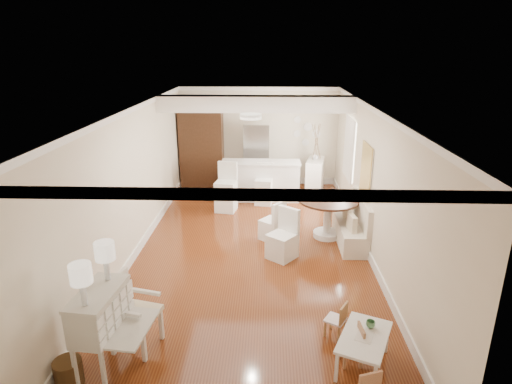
# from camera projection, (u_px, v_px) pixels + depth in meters

# --- Properties ---
(room) EXTENTS (9.00, 9.04, 2.82)m
(room) POSITION_uv_depth(u_px,v_px,m) (255.00, 150.00, 8.15)
(room) COLOR brown
(room) RESTS_ON ground
(secretary_bureau) EXTENTS (0.96, 0.97, 1.11)m
(secretary_bureau) POSITION_uv_depth(u_px,v_px,m) (103.00, 331.00, 5.23)
(secretary_bureau) COLOR beige
(secretary_bureau) RESTS_ON ground
(gustavian_armchair) EXTENTS (0.72, 0.72, 1.04)m
(gustavian_armchair) POSITION_uv_depth(u_px,v_px,m) (135.00, 313.00, 5.63)
(gustavian_armchair) COLOR white
(gustavian_armchair) RESTS_ON ground
(wicker_basket) EXTENTS (0.34, 0.34, 0.34)m
(wicker_basket) POSITION_uv_depth(u_px,v_px,m) (68.00, 373.00, 5.09)
(wicker_basket) COLOR #483016
(wicker_basket) RESTS_ON ground
(kids_table) EXTENTS (0.86, 1.04, 0.45)m
(kids_table) POSITION_uv_depth(u_px,v_px,m) (363.00, 351.00, 5.37)
(kids_table) COLOR white
(kids_table) RESTS_ON ground
(kids_chair_a) EXTENTS (0.29, 0.29, 0.55)m
(kids_chair_a) POSITION_uv_depth(u_px,v_px,m) (351.00, 345.00, 5.41)
(kids_chair_a) COLOR #A36F4A
(kids_chair_a) RESTS_ON ground
(kids_chair_b) EXTENTS (0.35, 0.35, 0.54)m
(kids_chair_b) POSITION_uv_depth(u_px,v_px,m) (335.00, 319.00, 5.93)
(kids_chair_b) COLOR #AC7F4E
(kids_chair_b) RESTS_ON ground
(banquette) EXTENTS (0.52, 1.60, 0.98)m
(banquette) POSITION_uv_depth(u_px,v_px,m) (350.00, 220.00, 8.73)
(banquette) COLOR silver
(banquette) RESTS_ON ground
(dining_table) EXTENTS (1.42, 1.42, 0.85)m
(dining_table) POSITION_uv_depth(u_px,v_px,m) (327.00, 218.00, 9.01)
(dining_table) COLOR #432315
(dining_table) RESTS_ON ground
(slip_chair_near) EXTENTS (0.66, 0.66, 0.97)m
(slip_chair_near) POSITION_uv_depth(u_px,v_px,m) (282.00, 234.00, 8.08)
(slip_chair_near) COLOR white
(slip_chair_near) RESTS_ON ground
(slip_chair_far) EXTENTS (0.59, 0.59, 0.86)m
(slip_chair_far) POSITION_uv_depth(u_px,v_px,m) (272.00, 220.00, 8.89)
(slip_chair_far) COLOR white
(slip_chair_far) RESTS_ON ground
(breakfast_counter) EXTENTS (2.05, 0.65, 1.03)m
(breakfast_counter) POSITION_uv_depth(u_px,v_px,m) (261.00, 181.00, 11.24)
(breakfast_counter) COLOR white
(breakfast_counter) RESTS_ON ground
(bar_stool_left) EXTENTS (0.55, 0.55, 1.20)m
(bar_stool_left) POSITION_uv_depth(u_px,v_px,m) (226.00, 187.00, 10.42)
(bar_stool_left) COLOR white
(bar_stool_left) RESTS_ON ground
(bar_stool_right) EXTENTS (0.48, 0.48, 1.05)m
(bar_stool_right) POSITION_uv_depth(u_px,v_px,m) (264.00, 184.00, 10.89)
(bar_stool_right) COLOR white
(bar_stool_right) RESTS_ON ground
(pantry_cabinet) EXTENTS (1.20, 0.60, 2.30)m
(pantry_cabinet) POSITION_uv_depth(u_px,v_px,m) (202.00, 147.00, 12.11)
(pantry_cabinet) COLOR #381E11
(pantry_cabinet) RESTS_ON ground
(fridge) EXTENTS (0.75, 0.65, 1.80)m
(fridge) POSITION_uv_depth(u_px,v_px,m) (269.00, 157.00, 12.11)
(fridge) COLOR silver
(fridge) RESTS_ON ground
(sideboard) EXTENTS (0.61, 1.02, 0.91)m
(sideboard) POSITION_uv_depth(u_px,v_px,m) (315.00, 175.00, 11.89)
(sideboard) COLOR silver
(sideboard) RESTS_ON ground
(pencil_cup) EXTENTS (0.12, 0.12, 0.09)m
(pencil_cup) POSITION_uv_depth(u_px,v_px,m) (370.00, 324.00, 5.45)
(pencil_cup) COLOR #4F8859
(pencil_cup) RESTS_ON kids_table
(branch_vase) EXTENTS (0.22, 0.22, 0.18)m
(branch_vase) POSITION_uv_depth(u_px,v_px,m) (315.00, 156.00, 11.74)
(branch_vase) COLOR silver
(branch_vase) RESTS_ON sideboard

